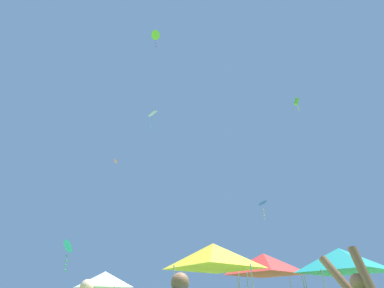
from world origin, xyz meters
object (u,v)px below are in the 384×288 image
at_px(canopy_tent_white, 104,279).
at_px(kite_blue_delta, 262,203).
at_px(kite_lime_box, 297,102).
at_px(kite_white_diamond, 152,114).
at_px(kite_cyan_delta, 68,247).
at_px(canopy_tent_teal, 342,260).
at_px(kite_pink_diamond, 116,161).
at_px(kite_lime_delta, 155,35).
at_px(canopy_tent_red, 265,264).
at_px(canopy_tent_yellow, 213,256).

distance_m(canopy_tent_white, kite_blue_delta, 19.79).
xyz_separation_m(kite_lime_box, kite_white_diamond, (-19.36, -2.38, -1.95)).
bearing_deg(kite_white_diamond, kite_lime_box, 7.00).
bearing_deg(canopy_tent_white, kite_white_diamond, 96.33).
distance_m(kite_cyan_delta, kite_blue_delta, 22.07).
xyz_separation_m(canopy_tent_teal, kite_pink_diamond, (-22.07, 19.40, 17.13)).
height_order(kite_blue_delta, kite_pink_diamond, kite_pink_diamond).
xyz_separation_m(canopy_tent_white, kite_lime_delta, (2.83, -3.76, 18.63)).
distance_m(canopy_tent_teal, kite_pink_diamond, 34.02).
height_order(canopy_tent_teal, kite_lime_delta, kite_lime_delta).
distance_m(canopy_tent_red, kite_lime_box, 25.34).
bearing_deg(kite_lime_delta, canopy_tent_white, 126.94).
height_order(kite_pink_diamond, kite_white_diamond, kite_white_diamond).
bearing_deg(canopy_tent_teal, kite_lime_box, 69.49).
distance_m(canopy_tent_red, kite_pink_diamond, 30.26).
height_order(canopy_tent_yellow, kite_blue_delta, kite_blue_delta).
distance_m(canopy_tent_white, kite_lime_delta, 19.22).
bearing_deg(kite_cyan_delta, kite_blue_delta, 8.44).
height_order(kite_lime_box, kite_blue_delta, kite_lime_box).
distance_m(canopy_tent_yellow, kite_white_diamond, 24.32).
height_order(canopy_tent_white, kite_blue_delta, kite_blue_delta).
relative_size(canopy_tent_white, kite_white_diamond, 1.07).
xyz_separation_m(canopy_tent_red, kite_white_diamond, (-10.87, 8.65, 19.23)).
bearing_deg(canopy_tent_teal, canopy_tent_yellow, -170.22).
distance_m(kite_lime_delta, kite_white_diamond, 12.92).
height_order(kite_lime_box, kite_lime_delta, kite_lime_box).
xyz_separation_m(kite_blue_delta, kite_lime_delta, (-9.38, -16.67, 9.92)).
relative_size(canopy_tent_white, kite_lime_delta, 1.76).
xyz_separation_m(canopy_tent_yellow, kite_cyan_delta, (-16.20, 13.68, 3.15)).
relative_size(canopy_tent_red, kite_cyan_delta, 1.22).
bearing_deg(kite_white_diamond, kite_lime_delta, -72.92).
height_order(canopy_tent_teal, kite_lime_box, kite_lime_box).
bearing_deg(kite_lime_delta, kite_white_diamond, 107.08).
height_order(canopy_tent_white, kite_white_diamond, kite_white_diamond).
relative_size(kite_lime_box, kite_pink_diamond, 3.24).
xyz_separation_m(canopy_tent_yellow, kite_blue_delta, (5.09, 16.84, 8.03)).
bearing_deg(kite_white_diamond, kite_pink_diamond, 134.49).
bearing_deg(kite_lime_box, kite_pink_diamond, 168.32).
bearing_deg(canopy_tent_white, kite_lime_box, 30.62).
distance_m(canopy_tent_yellow, canopy_tent_red, 4.72).
bearing_deg(canopy_tent_teal, canopy_tent_white, 167.77).
height_order(kite_pink_diamond, kite_lime_delta, kite_lime_delta).
distance_m(kite_lime_box, kite_lime_delta, 21.64).
bearing_deg(canopy_tent_white, canopy_tent_yellow, -28.90).
bearing_deg(kite_lime_box, kite_lime_delta, -136.75).
xyz_separation_m(kite_lime_box, kite_lime_delta, (-15.59, -14.66, -3.27)).
bearing_deg(canopy_tent_teal, kite_pink_diamond, 138.69).
xyz_separation_m(kite_blue_delta, kite_white_diamond, (-13.16, -4.39, 11.24)).
distance_m(canopy_tent_white, kite_lime_box, 30.62).
height_order(canopy_tent_red, kite_lime_box, kite_lime_box).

